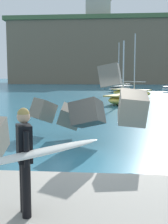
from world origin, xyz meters
TOP-DOWN VIEW (x-y plane):
  - ground_plane at (0.00, 0.00)m, footprint 400.00×400.00m
  - walkway_path at (0.00, -4.00)m, footprint 48.00×4.40m
  - breakwater_jetty at (0.53, 1.99)m, footprint 30.72×6.95m
  - surfer_with_board at (-1.08, -4.09)m, footprint 2.06×1.47m
  - boat_near_left at (2.71, 26.87)m, footprint 5.01×4.00m
  - boat_near_right at (1.50, 17.87)m, footprint 4.05×5.42m
  - boat_mid_centre at (1.68, 37.23)m, footprint 4.51×5.49m
  - mooring_buoy_inner at (3.91, 26.67)m, footprint 0.44×0.44m
  - mooring_buoy_middle at (2.32, 33.86)m, footprint 0.44×0.44m
  - headland_bluff at (18.78, 93.81)m, footprint 97.59×37.99m
  - station_building_west at (-3.56, 84.90)m, footprint 7.70×6.33m

SIDE VIEW (x-z plane):
  - ground_plane at x=0.00m, z-range 0.00..0.00m
  - walkway_path at x=0.00m, z-range 0.00..0.24m
  - mooring_buoy_inner at x=3.91m, z-range 0.00..0.44m
  - mooring_buoy_middle at x=2.32m, z-range 0.00..0.44m
  - boat_near_right at x=1.50m, z-range -2.25..3.20m
  - boat_near_left at x=2.71m, z-range -3.11..4.14m
  - boat_mid_centre at x=1.68m, z-range -3.14..4.20m
  - breakwater_jetty at x=0.53m, z-range -0.26..2.70m
  - surfer_with_board at x=-1.08m, z-range 0.39..2.16m
  - headland_bluff at x=18.78m, z-range 0.02..19.04m
  - station_building_west at x=-3.56m, z-range 19.03..25.70m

